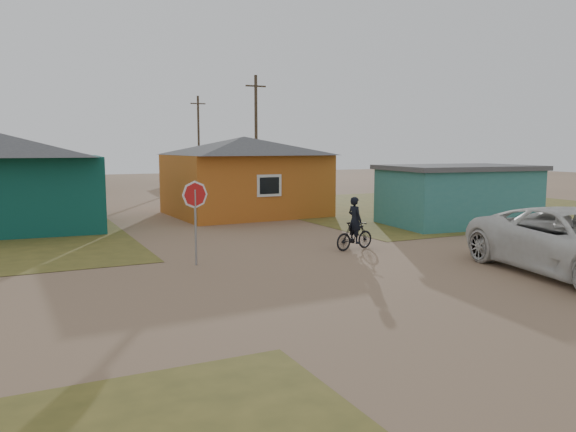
% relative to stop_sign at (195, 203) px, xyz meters
% --- Properties ---
extents(ground, '(120.00, 120.00, 0.00)m').
position_rel_stop_sign_xyz_m(ground, '(3.27, -3.24, -1.79)').
color(ground, '#8B6B50').
extents(grass_ne, '(20.00, 18.00, 0.00)m').
position_rel_stop_sign_xyz_m(grass_ne, '(17.27, 9.76, -1.79)').
color(grass_ne, brown).
rests_on(grass_ne, ground).
extents(house_yellow, '(7.72, 6.76, 3.90)m').
position_rel_stop_sign_xyz_m(house_yellow, '(5.77, 10.76, 0.21)').
color(house_yellow, '#BA5F1C').
rests_on(house_yellow, ground).
extents(shed_turquoise, '(6.71, 4.93, 2.60)m').
position_rel_stop_sign_xyz_m(shed_turquoise, '(12.77, 3.26, -0.48)').
color(shed_turquoise, '#377972').
rests_on(shed_turquoise, ground).
extents(house_pale_west, '(7.04, 6.15, 3.60)m').
position_rel_stop_sign_xyz_m(house_pale_west, '(-2.73, 30.76, 0.06)').
color(house_pale_west, '#979E87').
rests_on(house_pale_west, ground).
extents(house_beige_east, '(6.95, 6.05, 3.60)m').
position_rel_stop_sign_xyz_m(house_beige_east, '(13.27, 36.76, 0.06)').
color(house_beige_east, tan).
rests_on(house_beige_east, ground).
extents(utility_pole_near, '(1.40, 0.20, 8.00)m').
position_rel_stop_sign_xyz_m(utility_pole_near, '(9.77, 18.76, 2.34)').
color(utility_pole_near, '#423628').
rests_on(utility_pole_near, ground).
extents(utility_pole_far, '(1.40, 0.20, 8.00)m').
position_rel_stop_sign_xyz_m(utility_pole_far, '(10.77, 34.76, 2.34)').
color(utility_pole_far, '#423628').
rests_on(utility_pole_far, ground).
extents(stop_sign, '(0.79, 0.21, 2.44)m').
position_rel_stop_sign_xyz_m(stop_sign, '(0.00, 0.00, 0.00)').
color(stop_sign, gray).
rests_on(stop_sign, ground).
extents(cyclist, '(1.61, 0.71, 1.76)m').
position_rel_stop_sign_xyz_m(cyclist, '(5.42, 0.05, -1.15)').
color(cyclist, black).
rests_on(cyclist, ground).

